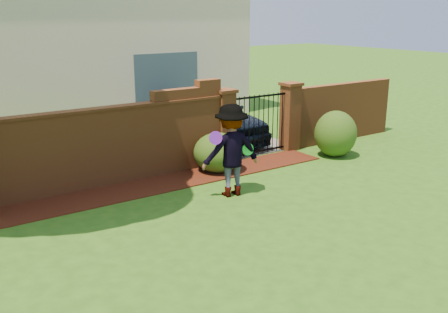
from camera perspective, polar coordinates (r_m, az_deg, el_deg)
ground at (r=8.85m, az=2.11°, el=-9.23°), size 80.00×80.00×0.01m
mulch_bed at (r=11.12m, az=-12.28°, el=-4.12°), size 11.10×1.08×0.03m
brick_wall at (r=11.14m, az=-18.91°, el=0.32°), size 8.70×0.31×2.16m
brick_wall_return at (r=15.72m, az=12.80°, el=4.84°), size 4.00×0.25×1.70m
pillar_left at (r=12.96m, az=0.07°, el=3.43°), size 0.50×0.50×1.88m
pillar_right at (r=14.31m, az=7.35°, el=4.48°), size 0.50×0.50×1.88m
iron_gate at (r=13.63m, az=3.88°, el=3.57°), size 1.78×0.03×1.60m
driveway at (r=17.05m, az=-4.57°, el=3.13°), size 3.20×8.00×0.01m
house at (r=19.30m, az=-17.62°, el=13.40°), size 12.40×6.40×6.30m
car at (r=15.10m, az=-1.14°, el=4.46°), size 1.93×4.53×1.53m
shrub_left at (r=12.29m, az=-0.69°, el=0.44°), size 1.17×1.17×0.96m
shrub_middle at (r=13.92m, az=12.28°, el=2.49°), size 1.12×1.12×1.23m
shrub_right at (r=14.03m, az=12.52°, el=1.47°), size 0.79×0.79×0.70m
man at (r=10.57m, az=0.86°, el=0.63°), size 1.36×0.94×1.94m
frisbee_purple at (r=10.18m, az=-0.93°, el=2.08°), size 0.28×0.15×0.27m
frisbee_green at (r=10.67m, az=2.65°, el=0.82°), size 0.27×0.11×0.26m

